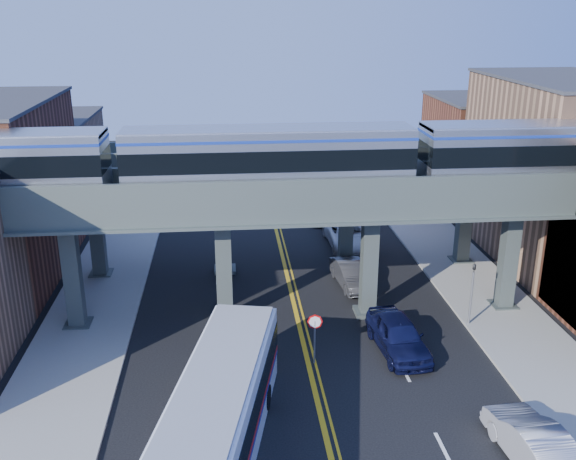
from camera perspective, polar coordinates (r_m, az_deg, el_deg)
name	(u,v)px	position (r m, az deg, el deg)	size (l,w,h in m)	color
ground	(317,398)	(29.55, 2.57, -14.73)	(120.00, 120.00, 0.00)	black
sidewalk_west	(95,308)	(38.78, -16.80, -6.69)	(5.00, 70.00, 0.16)	gray
sidewalk_east	(481,292)	(40.88, 16.79, -5.31)	(5.00, 70.00, 0.16)	gray
building_west_c	(46,167)	(56.67, -20.69, 5.27)	(8.00, 10.00, 8.00)	#9C6E50
building_east_b	(556,171)	(47.11, 22.74, 4.87)	(8.00, 14.00, 12.00)	#9C6E50
building_east_c	(481,152)	(58.89, 16.78, 6.68)	(8.00, 10.00, 9.00)	brown
elevated_viaduct_near	(298,207)	(33.96, 0.85, 2.06)	(52.00, 3.60, 7.40)	#414B47
elevated_viaduct_far	(285,174)	(40.66, -0.24, 4.97)	(52.00, 3.60, 7.40)	#414B47
transit_train	(269,157)	(33.12, -1.73, 6.53)	(45.96, 2.88, 3.35)	black
stop_sign	(315,331)	(31.23, 2.39, -8.95)	(0.76, 0.09, 2.63)	slate
traffic_signal	(472,287)	(35.79, 16.05, -4.93)	(0.15, 0.18, 4.10)	slate
transit_bus	(217,424)	(25.19, -6.36, -16.77)	(5.57, 13.49, 3.39)	white
car_lane_a	(398,335)	(33.09, 9.76, -9.19)	(2.14, 5.31, 1.81)	black
car_lane_b	(351,274)	(40.14, 5.64, -3.94)	(1.61, 4.62, 1.52)	#333336
car_lane_c	(348,235)	(46.65, 5.32, -0.44)	(2.80, 6.07, 1.69)	silver
car_lane_d	(325,207)	(52.87, 3.27, 2.04)	(2.46, 6.05, 1.76)	#B6B5BA
car_parked_curb	(534,443)	(27.24, 21.00, -17.29)	(1.82, 5.22, 1.72)	#A8A8AD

